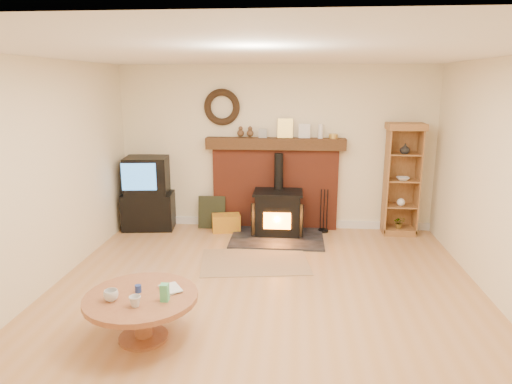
# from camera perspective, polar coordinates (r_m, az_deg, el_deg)

# --- Properties ---
(ground) EXTENTS (5.50, 5.50, 0.00)m
(ground) POSITION_cam_1_polar(r_m,az_deg,el_deg) (5.09, 0.85, -13.74)
(ground) COLOR tan
(ground) RESTS_ON ground
(room_shell) EXTENTS (5.02, 5.52, 2.61)m
(room_shell) POSITION_cam_1_polar(r_m,az_deg,el_deg) (4.66, 0.79, 5.93)
(room_shell) COLOR beige
(room_shell) RESTS_ON ground
(chimney_breast) EXTENTS (2.20, 0.22, 1.78)m
(chimney_breast) POSITION_cam_1_polar(r_m,az_deg,el_deg) (7.35, 2.41, 1.53)
(chimney_breast) COLOR maroon
(chimney_breast) RESTS_ON ground
(wood_stove) EXTENTS (1.40, 1.00, 1.26)m
(wood_stove) POSITION_cam_1_polar(r_m,az_deg,el_deg) (7.07, 2.74, -2.81)
(wood_stove) COLOR black
(wood_stove) RESTS_ON ground
(area_rug) EXTENTS (1.54, 1.16, 0.01)m
(area_rug) POSITION_cam_1_polar(r_m,az_deg,el_deg) (6.15, -0.15, -8.69)
(area_rug) COLOR brown
(area_rug) RESTS_ON ground
(tv_unit) EXTENTS (0.87, 0.65, 1.18)m
(tv_unit) POSITION_cam_1_polar(r_m,az_deg,el_deg) (7.58, -13.34, -0.30)
(tv_unit) COLOR black
(tv_unit) RESTS_ON ground
(curio_cabinet) EXTENTS (0.56, 0.40, 1.74)m
(curio_cabinet) POSITION_cam_1_polar(r_m,az_deg,el_deg) (7.39, 17.73, 1.54)
(curio_cabinet) COLOR brown
(curio_cabinet) RESTS_ON ground
(firelog_box) EXTENTS (0.49, 0.36, 0.28)m
(firelog_box) POSITION_cam_1_polar(r_m,az_deg,el_deg) (7.33, -3.74, -3.88)
(firelog_box) COLOR yellow
(firelog_box) RESTS_ON ground
(leaning_painting) EXTENTS (0.44, 0.12, 0.53)m
(leaning_painting) POSITION_cam_1_polar(r_m,az_deg,el_deg) (7.48, -5.55, -2.53)
(leaning_painting) COLOR black
(leaning_painting) RESTS_ON ground
(fire_tools) EXTENTS (0.16, 0.16, 0.70)m
(fire_tools) POSITION_cam_1_polar(r_m,az_deg,el_deg) (7.36, 8.42, -3.96)
(fire_tools) COLOR black
(fire_tools) RESTS_ON ground
(coffee_table) EXTENTS (1.04, 1.04, 0.60)m
(coffee_table) POSITION_cam_1_polar(r_m,az_deg,el_deg) (4.43, -14.15, -13.38)
(coffee_table) COLOR brown
(coffee_table) RESTS_ON ground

